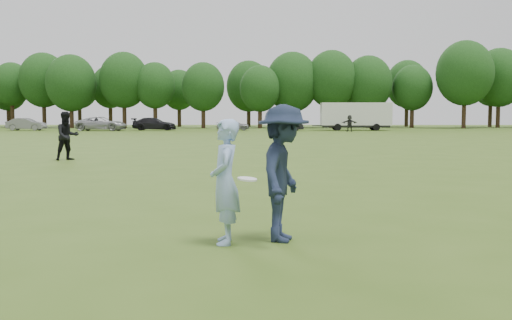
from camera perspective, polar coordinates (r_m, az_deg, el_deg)
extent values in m
plane|color=#375317|center=(8.56, 4.00, -7.90)|extent=(200.00, 200.00, 0.00)
imported|color=#92B2E3|center=(8.39, -2.96, -2.08)|extent=(0.48, 0.68, 1.75)
imported|color=#192338|center=(8.55, 2.62, -1.26)|extent=(0.97, 1.39, 1.96)
imported|color=black|center=(24.95, -17.56, 2.19)|extent=(1.19, 1.16, 1.94)
imported|color=#252525|center=(65.44, 8.90, 3.48)|extent=(1.74, 0.89, 1.79)
imported|color=slate|center=(73.89, -21.04, 3.20)|extent=(4.38, 1.53, 1.44)
imported|color=#A1A1A6|center=(70.04, -14.49, 3.36)|extent=(5.78, 2.89, 1.57)
imported|color=black|center=(70.89, -9.67, 3.40)|extent=(5.13, 2.18, 1.48)
imported|color=gray|center=(68.76, -2.22, 3.36)|extent=(3.92, 1.82, 1.30)
imported|color=black|center=(67.52, 2.84, 3.34)|extent=(4.11, 1.89, 1.31)
cylinder|color=white|center=(8.15, -0.83, -1.83)|extent=(0.32, 0.32, 0.06)
cube|color=white|center=(70.30, 9.47, 4.35)|extent=(8.00, 2.50, 2.60)
cube|color=black|center=(70.31, 9.45, 3.20)|extent=(7.60, 2.30, 0.25)
cylinder|color=black|center=(68.79, 7.79, 3.12)|extent=(0.80, 0.25, 0.80)
cylinder|color=black|center=(71.27, 7.56, 3.16)|extent=(0.80, 0.25, 0.80)
cylinder|color=black|center=(69.43, 11.40, 3.08)|extent=(0.80, 0.25, 0.80)
cylinder|color=black|center=(71.89, 11.05, 3.13)|extent=(0.80, 0.25, 0.80)
cube|color=#333333|center=(69.82, 5.87, 3.27)|extent=(1.20, 0.15, 0.12)
cylinder|color=#332114|center=(93.83, -22.18, 4.10)|extent=(0.56, 0.56, 3.91)
ellipsoid|color=#163612|center=(93.93, -22.25, 6.71)|extent=(5.47, 5.47, 6.29)
cylinder|color=#332114|center=(90.21, -19.52, 4.15)|extent=(0.56, 0.56, 3.83)
ellipsoid|color=#163612|center=(90.34, -19.60, 7.19)|extent=(6.75, 6.75, 7.76)
cylinder|color=#332114|center=(85.77, -17.15, 4.02)|extent=(0.56, 0.56, 3.25)
ellipsoid|color=#163612|center=(85.88, -17.21, 7.02)|extent=(6.76, 6.76, 7.78)
cylinder|color=#332114|center=(84.20, -12.42, 4.26)|extent=(0.56, 0.56, 3.71)
ellipsoid|color=#163612|center=(84.33, -12.47, 7.45)|extent=(6.68, 6.68, 7.68)
cylinder|color=#332114|center=(82.91, -9.57, 4.22)|extent=(0.56, 0.56, 3.46)
ellipsoid|color=#163612|center=(83.01, -9.60, 7.02)|extent=(5.49, 5.49, 6.31)
cylinder|color=#332114|center=(81.80, -5.04, 4.15)|extent=(0.56, 0.56, 3.14)
ellipsoid|color=#163612|center=(81.88, -5.06, 6.96)|extent=(5.78, 5.78, 6.64)
cylinder|color=#332114|center=(81.06, 0.38, 4.12)|extent=(0.56, 0.56, 3.01)
ellipsoid|color=#163612|center=(81.14, 0.38, 6.82)|extent=(5.46, 5.46, 6.28)
cylinder|color=#332114|center=(83.49, 3.46, 4.19)|extent=(0.56, 0.56, 3.23)
ellipsoid|color=#163612|center=(83.62, 3.47, 7.42)|extent=(7.29, 7.29, 8.38)
cylinder|color=#332114|center=(83.78, 7.17, 4.35)|extent=(0.56, 0.56, 3.77)
ellipsoid|color=#163612|center=(83.92, 7.21, 7.65)|extent=(6.95, 6.95, 8.00)
cylinder|color=#332114|center=(85.04, 10.58, 4.16)|extent=(0.56, 0.56, 3.33)
ellipsoid|color=#163612|center=(85.15, 10.63, 7.20)|extent=(6.71, 6.71, 7.71)
cylinder|color=#332114|center=(86.51, 14.63, 4.06)|extent=(0.56, 0.56, 3.22)
ellipsoid|color=#163612|center=(86.59, 14.68, 6.68)|extent=(5.54, 5.54, 6.37)
cylinder|color=#332114|center=(85.36, 19.19, 4.27)|extent=(0.56, 0.56, 4.15)
ellipsoid|color=#163612|center=(85.54, 19.28, 7.82)|extent=(7.59, 7.59, 8.73)
cylinder|color=#332114|center=(90.64, 22.05, 4.12)|extent=(0.56, 0.56, 3.95)
ellipsoid|color=#163612|center=(90.79, 22.14, 7.28)|extent=(7.16, 7.16, 8.24)
cylinder|color=#332114|center=(97.49, -22.50, 3.90)|extent=(0.56, 0.56, 3.25)
ellipsoid|color=#163612|center=(97.57, -22.57, 6.27)|extent=(5.68, 5.68, 6.53)
cylinder|color=#332114|center=(96.83, -16.44, 4.16)|extent=(0.56, 0.56, 3.62)
ellipsoid|color=#163612|center=(96.92, -16.49, 6.68)|extent=(5.80, 5.80, 6.67)
cylinder|color=#332114|center=(92.85, -13.68, 4.21)|extent=(0.56, 0.56, 3.61)
ellipsoid|color=#163612|center=(92.95, -13.73, 6.78)|extent=(5.58, 5.58, 6.42)
cylinder|color=#332114|center=(91.29, -7.32, 4.19)|extent=(0.56, 0.56, 3.29)
ellipsoid|color=#163612|center=(91.37, -7.34, 6.64)|extent=(5.30, 5.30, 6.09)
cylinder|color=#332114|center=(91.80, -0.70, 4.23)|extent=(0.56, 0.56, 3.28)
ellipsoid|color=#163612|center=(91.91, -0.70, 7.04)|extent=(6.78, 6.78, 7.79)
cylinder|color=#332114|center=(90.29, 3.69, 4.16)|extent=(0.56, 0.56, 3.11)
ellipsoid|color=#163612|center=(90.36, 3.70, 6.59)|extent=(5.34, 5.34, 6.14)
cylinder|color=#332114|center=(92.58, 9.51, 4.23)|extent=(0.56, 0.56, 3.50)
ellipsoid|color=#163612|center=(92.65, 9.54, 6.58)|extent=(4.82, 4.82, 5.54)
cylinder|color=#332114|center=(94.59, 14.14, 4.25)|extent=(0.56, 0.56, 3.80)
ellipsoid|color=#163612|center=(94.71, 14.19, 7.03)|extent=(6.34, 6.34, 7.29)
cylinder|color=#332114|center=(96.35, 21.40, 4.10)|extent=(0.56, 0.56, 3.84)
ellipsoid|color=#163612|center=(96.44, 21.46, 6.53)|extent=(5.09, 5.09, 5.86)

